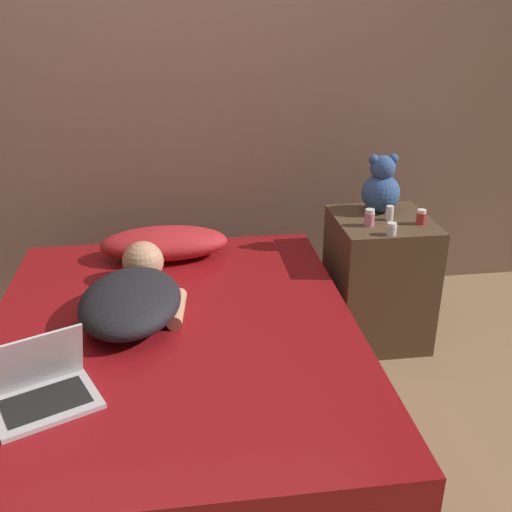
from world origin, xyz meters
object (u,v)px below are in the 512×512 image
bottle_white (390,213)px  bottle_clear (391,229)px  teddy_bear (381,187)px  laptop (42,387)px  person_lying (134,295)px  bottle_red (421,217)px  pillow (164,243)px  bottle_pink (369,218)px

bottle_white → bottle_clear: bearing=-106.9°
teddy_bear → laptop: bearing=-143.7°
laptop → bottle_white: bottle_white is taller
person_lying → bottle_red: bottle_red is taller
pillow → teddy_bear: teddy_bear is taller
bottle_clear → bottle_white: (0.06, 0.18, 0.01)m
bottle_clear → bottle_red: (0.18, 0.11, 0.01)m
pillow → laptop: size_ratio=1.62×
laptop → teddy_bear: (1.43, 1.05, 0.27)m
teddy_bear → bottle_red: (0.13, -0.20, -0.09)m
bottle_clear → bottle_red: size_ratio=0.81×
bottle_clear → bottle_white: bearing=73.1°
laptop → teddy_bear: 1.80m
person_lying → bottle_red: bearing=19.9°
laptop → bottle_pink: size_ratio=4.72×
pillow → teddy_bear: size_ratio=2.13×
teddy_bear → bottle_white: bearing=-86.9°
person_lying → bottle_red: 1.35m
bottle_clear → bottle_white: size_ratio=0.81×
pillow → bottle_white: size_ratio=8.76×
laptop → bottle_clear: bearing=3.6°
laptop → teddy_bear: bearing=11.6°
pillow → person_lying: bearing=-102.6°
person_lying → bottle_pink: bottle_pink is taller
bottle_pink → bottle_red: bearing=-2.7°
bottle_white → person_lying: bearing=-161.7°
bottle_clear → teddy_bear: bearing=81.0°
person_lying → teddy_bear: bearing=29.9°
teddy_bear → bottle_pink: bearing=-120.9°
bottle_red → bottle_pink: (-0.24, 0.01, 0.00)m
pillow → bottle_white: bearing=-7.8°
teddy_bear → bottle_white: 0.15m
pillow → person_lying: 0.55m
bottle_white → bottle_pink: bearing=-153.1°
teddy_bear → bottle_clear: teddy_bear is taller
pillow → person_lying: size_ratio=0.83×
person_lying → laptop: size_ratio=1.95×
pillow → bottle_pink: (0.94, -0.20, 0.16)m
person_lying → bottle_white: size_ratio=10.52×
bottle_clear → bottle_pink: 0.14m
person_lying → teddy_bear: teddy_bear is taller
person_lying → pillow: bearing=83.6°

